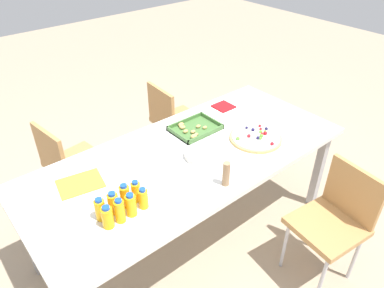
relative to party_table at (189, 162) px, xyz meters
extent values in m
plane|color=tan|center=(0.00, 0.00, -0.70)|extent=(12.00, 12.00, 0.00)
cube|color=silver|center=(0.00, 0.00, 0.04)|extent=(2.20, 0.97, 0.04)
cube|color=#99999E|center=(1.02, -0.40, -0.34)|extent=(0.06, 0.06, 0.72)
cube|color=#99999E|center=(-1.02, 0.40, -0.34)|extent=(0.06, 0.06, 0.72)
cube|color=#99999E|center=(1.02, 0.40, -0.34)|extent=(0.06, 0.06, 0.72)
cube|color=#B7844C|center=(0.54, 0.81, -0.25)|extent=(0.42, 0.42, 0.04)
cube|color=#B7844C|center=(0.35, 0.81, -0.06)|extent=(0.05, 0.38, 0.38)
cylinder|color=silver|center=(0.71, 0.96, -0.49)|extent=(0.02, 0.02, 0.41)
cylinder|color=silver|center=(0.69, 0.64, -0.49)|extent=(0.02, 0.02, 0.41)
cylinder|color=silver|center=(0.39, 0.97, -0.49)|extent=(0.02, 0.02, 0.41)
cylinder|color=silver|center=(0.37, 0.65, -0.49)|extent=(0.02, 0.02, 0.41)
cube|color=#B7844C|center=(0.45, -0.83, -0.25)|extent=(0.45, 0.45, 0.04)
cube|color=#B7844C|center=(0.63, -0.85, -0.06)|extent=(0.08, 0.38, 0.38)
cylinder|color=silver|center=(0.27, -0.97, -0.49)|extent=(0.02, 0.02, 0.41)
cylinder|color=silver|center=(0.31, -0.65, -0.49)|extent=(0.02, 0.02, 0.41)
cylinder|color=silver|center=(0.59, -1.01, -0.49)|extent=(0.02, 0.02, 0.41)
cylinder|color=silver|center=(0.63, -0.69, -0.49)|extent=(0.02, 0.02, 0.41)
cube|color=#B7844C|center=(-0.47, 0.81, -0.25)|extent=(0.45, 0.45, 0.04)
cube|color=#B7844C|center=(-0.66, 0.78, -0.06)|extent=(0.08, 0.38, 0.38)
cylinder|color=silver|center=(-0.33, 0.99, -0.49)|extent=(0.02, 0.02, 0.41)
cylinder|color=silver|center=(-0.29, 0.67, -0.49)|extent=(0.02, 0.02, 0.41)
cylinder|color=silver|center=(-0.65, 0.94, -0.49)|extent=(0.02, 0.02, 0.41)
cylinder|color=silver|center=(-0.61, 0.63, -0.49)|extent=(0.02, 0.02, 0.41)
cylinder|color=#F9AC14|center=(-0.72, -0.22, 0.12)|extent=(0.06, 0.06, 0.12)
cylinder|color=blue|center=(-0.72, -0.22, 0.19)|extent=(0.04, 0.04, 0.02)
cylinder|color=#FAAE14|center=(-0.65, -0.23, 0.13)|extent=(0.05, 0.05, 0.13)
cylinder|color=blue|center=(-0.65, -0.23, 0.20)|extent=(0.04, 0.04, 0.02)
cylinder|color=#F9AC14|center=(-0.58, -0.23, 0.12)|extent=(0.06, 0.06, 0.13)
cylinder|color=blue|center=(-0.58, -0.23, 0.20)|extent=(0.04, 0.04, 0.02)
cylinder|color=#F9AD14|center=(-0.50, -0.22, 0.12)|extent=(0.05, 0.05, 0.12)
cylinder|color=blue|center=(-0.50, -0.22, 0.18)|extent=(0.03, 0.03, 0.02)
cylinder|color=#F9AC14|center=(-0.72, -0.15, 0.12)|extent=(0.06, 0.06, 0.12)
cylinder|color=blue|center=(-0.72, -0.15, 0.19)|extent=(0.04, 0.04, 0.02)
cylinder|color=#FAAC14|center=(-0.64, -0.15, 0.12)|extent=(0.06, 0.06, 0.12)
cylinder|color=blue|center=(-0.64, -0.15, 0.19)|extent=(0.04, 0.04, 0.02)
cylinder|color=#FAAC14|center=(-0.57, -0.15, 0.13)|extent=(0.06, 0.06, 0.13)
cylinder|color=blue|center=(-0.57, -0.15, 0.20)|extent=(0.04, 0.04, 0.02)
cylinder|color=#FAAE14|center=(-0.50, -0.15, 0.12)|extent=(0.05, 0.05, 0.12)
cylinder|color=blue|center=(-0.50, -0.15, 0.19)|extent=(0.03, 0.03, 0.02)
cylinder|color=tan|center=(0.48, -0.16, 0.07)|extent=(0.37, 0.37, 0.02)
cylinder|color=white|center=(0.48, -0.16, 0.08)|extent=(0.34, 0.34, 0.01)
sphere|color=#66B238|center=(0.57, -0.16, 0.09)|extent=(0.02, 0.02, 0.02)
sphere|color=#66B238|center=(0.51, -0.19, 0.09)|extent=(0.03, 0.03, 0.03)
sphere|color=red|center=(0.60, -0.09, 0.09)|extent=(0.02, 0.02, 0.02)
sphere|color=red|center=(0.56, -0.18, 0.09)|extent=(0.03, 0.03, 0.03)
sphere|color=#1E1947|center=(0.47, -0.19, 0.09)|extent=(0.02, 0.02, 0.02)
sphere|color=#1E1947|center=(0.51, -0.04, 0.09)|extent=(0.02, 0.02, 0.02)
sphere|color=#66B238|center=(0.36, -0.11, 0.09)|extent=(0.03, 0.03, 0.03)
sphere|color=#1E1947|center=(0.61, -0.15, 0.09)|extent=(0.02, 0.02, 0.02)
sphere|color=red|center=(0.53, -0.17, 0.09)|extent=(0.02, 0.02, 0.02)
sphere|color=#1E1947|center=(0.52, -0.09, 0.09)|extent=(0.03, 0.03, 0.03)
sphere|color=#66B238|center=(0.48, -0.20, 0.09)|extent=(0.02, 0.02, 0.02)
sphere|color=red|center=(0.58, -0.12, 0.09)|extent=(0.02, 0.02, 0.02)
sphere|color=#66B238|center=(0.55, -0.15, 0.09)|extent=(0.02, 0.02, 0.02)
sphere|color=red|center=(0.49, -0.30, 0.09)|extent=(0.02, 0.02, 0.02)
sphere|color=red|center=(0.44, -0.13, 0.09)|extent=(0.03, 0.03, 0.03)
cube|color=#477238|center=(0.24, 0.21, 0.06)|extent=(0.34, 0.26, 0.01)
cube|color=#477238|center=(0.24, 0.09, 0.08)|extent=(0.34, 0.01, 0.03)
cube|color=#477238|center=(0.24, 0.34, 0.08)|extent=(0.34, 0.01, 0.03)
cube|color=#477238|center=(0.08, 0.21, 0.08)|extent=(0.01, 0.26, 0.03)
cube|color=#477238|center=(0.40, 0.21, 0.08)|extent=(0.01, 0.26, 0.03)
ellipsoid|color=tan|center=(0.18, 0.14, 0.08)|extent=(0.04, 0.03, 0.02)
ellipsoid|color=tan|center=(0.18, 0.31, 0.08)|extent=(0.05, 0.03, 0.03)
ellipsoid|color=tan|center=(0.29, 0.17, 0.08)|extent=(0.04, 0.03, 0.02)
ellipsoid|color=tan|center=(0.15, 0.22, 0.08)|extent=(0.04, 0.03, 0.02)
ellipsoid|color=tan|center=(0.15, 0.12, 0.08)|extent=(0.05, 0.04, 0.03)
ellipsoid|color=tan|center=(0.17, 0.27, 0.08)|extent=(0.04, 0.03, 0.02)
ellipsoid|color=tan|center=(0.27, 0.21, 0.08)|extent=(0.04, 0.03, 0.02)
ellipsoid|color=tan|center=(0.19, 0.18, 0.08)|extent=(0.04, 0.03, 0.02)
ellipsoid|color=tan|center=(0.17, 0.29, 0.08)|extent=(0.03, 0.02, 0.02)
cylinder|color=silver|center=(0.04, -0.07, 0.06)|extent=(0.20, 0.20, 0.00)
cylinder|color=silver|center=(0.04, -0.07, 0.07)|extent=(0.20, 0.20, 0.00)
cylinder|color=silver|center=(0.04, -0.07, 0.07)|extent=(0.20, 0.20, 0.00)
cylinder|color=silver|center=(0.04, -0.07, 0.08)|extent=(0.20, 0.20, 0.00)
cylinder|color=silver|center=(0.04, -0.07, 0.08)|extent=(0.20, 0.20, 0.00)
cylinder|color=silver|center=(0.04, -0.07, 0.09)|extent=(0.20, 0.20, 0.00)
cylinder|color=silver|center=(0.04, -0.07, 0.09)|extent=(0.20, 0.20, 0.00)
cylinder|color=silver|center=(0.04, -0.07, 0.10)|extent=(0.20, 0.20, 0.00)
cube|color=red|center=(0.64, 0.33, 0.07)|extent=(0.15, 0.15, 0.01)
cylinder|color=#9E7A56|center=(-0.02, -0.37, 0.14)|extent=(0.04, 0.04, 0.16)
cube|color=yellow|center=(-0.69, 0.18, 0.06)|extent=(0.29, 0.25, 0.01)
camera|label=1|loc=(-1.23, -1.52, 1.48)|focal=33.99mm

